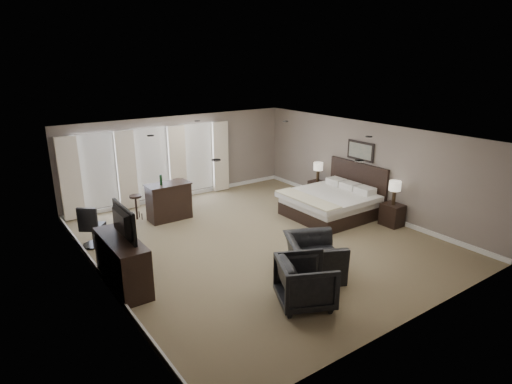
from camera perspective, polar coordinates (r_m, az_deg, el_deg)
room at (r=10.16m, az=0.38°, el=0.33°), size 7.60×8.60×2.64m
window_bay at (r=13.23m, az=-13.66°, el=3.47°), size 5.25×0.20×2.30m
bed at (r=12.08m, az=9.85°, el=-0.07°), size 2.22×2.12×1.41m
nightstand_near at (r=11.97m, az=17.69°, el=-2.91°), size 0.44×0.54×0.59m
nightstand_far at (r=13.79m, az=8.16°, el=0.34°), size 0.41×0.50×0.54m
lamp_near at (r=11.77m, az=17.96°, el=-0.11°), size 0.31×0.31×0.64m
lamp_far at (r=13.63m, az=8.26°, el=2.65°), size 0.30×0.30×0.61m
wall_art at (r=12.62m, az=13.73°, el=5.34°), size 0.04×0.96×0.56m
dresser at (r=8.79m, az=-17.37°, el=-8.96°), size 0.56×1.73×1.01m
tv at (r=8.55m, az=-17.72°, el=-5.49°), size 0.64×1.12×0.15m
armchair_near at (r=8.87m, az=7.76°, el=-7.78°), size 1.26×1.45×1.07m
armchair_far at (r=7.87m, az=6.63°, el=-11.56°), size 1.21×1.24×0.98m
bar_counter at (r=12.01m, az=-11.54°, el=-1.23°), size 1.18×0.61×1.03m
bar_stool_left at (r=12.25m, az=-15.67°, el=-1.99°), size 0.33×0.33×0.70m
bar_stool_right at (r=13.01m, az=-10.22°, el=-0.15°), size 0.52×0.52×0.83m
desk_chair at (r=10.82m, az=-20.96°, el=-4.18°), size 0.74×0.74×1.04m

